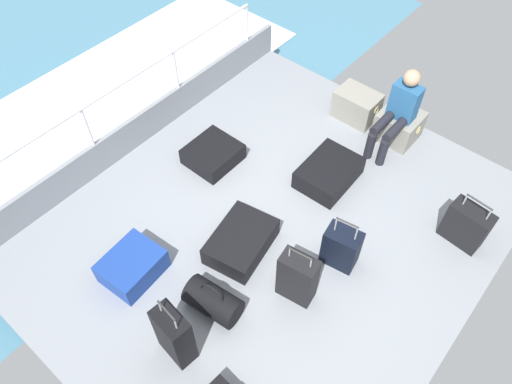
{
  "coord_description": "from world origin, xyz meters",
  "views": [
    {
      "loc": [
        1.91,
        -2.53,
        4.6
      ],
      "look_at": [
        -0.34,
        0.12,
        0.25
      ],
      "focal_mm": 34.21,
      "sensor_mm": 36.0,
      "label": 1
    }
  ],
  "objects_px": {
    "duffel_bag": "(213,301)",
    "suitcase_7": "(329,173)",
    "suitcase_5": "(466,225)",
    "suitcase_8": "(297,278)",
    "suitcase_4": "(174,335)",
    "cargo_crate_0": "(357,105)",
    "suitcase_2": "(241,241)",
    "suitcase_6": "(213,154)",
    "cargo_crate_1": "(399,125)",
    "passenger_seated": "(398,111)",
    "suitcase_0": "(341,247)",
    "suitcase_1": "(132,266)"
  },
  "relations": [
    {
      "from": "cargo_crate_0",
      "to": "suitcase_2",
      "type": "bearing_deg",
      "value": -85.27
    },
    {
      "from": "cargo_crate_1",
      "to": "suitcase_4",
      "type": "xyz_separation_m",
      "value": [
        -0.11,
        -3.88,
        0.16
      ]
    },
    {
      "from": "suitcase_8",
      "to": "duffel_bag",
      "type": "relative_size",
      "value": 1.3
    },
    {
      "from": "passenger_seated",
      "to": "suitcase_2",
      "type": "height_order",
      "value": "passenger_seated"
    },
    {
      "from": "cargo_crate_0",
      "to": "suitcase_5",
      "type": "relative_size",
      "value": 0.88
    },
    {
      "from": "suitcase_2",
      "to": "suitcase_8",
      "type": "relative_size",
      "value": 1.1
    },
    {
      "from": "cargo_crate_1",
      "to": "passenger_seated",
      "type": "xyz_separation_m",
      "value": [
        0.0,
        -0.18,
        0.38
      ]
    },
    {
      "from": "cargo_crate_1",
      "to": "suitcase_5",
      "type": "relative_size",
      "value": 0.8
    },
    {
      "from": "suitcase_7",
      "to": "suitcase_4",
      "type": "bearing_deg",
      "value": -86.87
    },
    {
      "from": "suitcase_4",
      "to": "suitcase_8",
      "type": "height_order",
      "value": "suitcase_4"
    },
    {
      "from": "suitcase_5",
      "to": "suitcase_8",
      "type": "height_order",
      "value": "suitcase_8"
    },
    {
      "from": "suitcase_8",
      "to": "suitcase_4",
      "type": "bearing_deg",
      "value": -112.01
    },
    {
      "from": "suitcase_5",
      "to": "duffel_bag",
      "type": "relative_size",
      "value": 1.14
    },
    {
      "from": "suitcase_4",
      "to": "suitcase_6",
      "type": "xyz_separation_m",
      "value": [
        -1.44,
        2.0,
        -0.24
      ]
    },
    {
      "from": "suitcase_4",
      "to": "suitcase_8",
      "type": "relative_size",
      "value": 1.12
    },
    {
      "from": "suitcase_6",
      "to": "suitcase_2",
      "type": "bearing_deg",
      "value": -33.53
    },
    {
      "from": "suitcase_7",
      "to": "duffel_bag",
      "type": "distance_m",
      "value": 2.15
    },
    {
      "from": "suitcase_7",
      "to": "suitcase_8",
      "type": "distance_m",
      "value": 1.62
    },
    {
      "from": "duffel_bag",
      "to": "suitcase_0",
      "type": "bearing_deg",
      "value": 63.52
    },
    {
      "from": "suitcase_6",
      "to": "passenger_seated",
      "type": "bearing_deg",
      "value": 47.63
    },
    {
      "from": "suitcase_8",
      "to": "suitcase_2",
      "type": "bearing_deg",
      "value": 176.45
    },
    {
      "from": "suitcase_2",
      "to": "suitcase_8",
      "type": "height_order",
      "value": "suitcase_8"
    },
    {
      "from": "passenger_seated",
      "to": "duffel_bag",
      "type": "height_order",
      "value": "passenger_seated"
    },
    {
      "from": "cargo_crate_0",
      "to": "suitcase_5",
      "type": "height_order",
      "value": "suitcase_5"
    },
    {
      "from": "suitcase_2",
      "to": "suitcase_6",
      "type": "bearing_deg",
      "value": 146.47
    },
    {
      "from": "suitcase_0",
      "to": "suitcase_2",
      "type": "bearing_deg",
      "value": -148.05
    },
    {
      "from": "duffel_bag",
      "to": "suitcase_7",
      "type": "bearing_deg",
      "value": 92.86
    },
    {
      "from": "cargo_crate_1",
      "to": "suitcase_7",
      "type": "relative_size",
      "value": 0.7
    },
    {
      "from": "suitcase_0",
      "to": "suitcase_5",
      "type": "bearing_deg",
      "value": 51.65
    },
    {
      "from": "suitcase_2",
      "to": "duffel_bag",
      "type": "distance_m",
      "value": 0.77
    },
    {
      "from": "suitcase_6",
      "to": "suitcase_8",
      "type": "distance_m",
      "value": 2.1
    },
    {
      "from": "suitcase_4",
      "to": "duffel_bag",
      "type": "height_order",
      "value": "suitcase_4"
    },
    {
      "from": "cargo_crate_1",
      "to": "suitcase_7",
      "type": "height_order",
      "value": "cargo_crate_1"
    },
    {
      "from": "suitcase_7",
      "to": "duffel_bag",
      "type": "xyz_separation_m",
      "value": [
        0.11,
        -2.15,
        0.03
      ]
    },
    {
      "from": "suitcase_1",
      "to": "suitcase_4",
      "type": "relative_size",
      "value": 0.74
    },
    {
      "from": "cargo_crate_0",
      "to": "suitcase_1",
      "type": "distance_m",
      "value": 3.6
    },
    {
      "from": "suitcase_8",
      "to": "duffel_bag",
      "type": "bearing_deg",
      "value": -128.06
    },
    {
      "from": "suitcase_5",
      "to": "suitcase_8",
      "type": "distance_m",
      "value": 1.99
    },
    {
      "from": "suitcase_5",
      "to": "suitcase_7",
      "type": "bearing_deg",
      "value": -171.55
    },
    {
      "from": "cargo_crate_1",
      "to": "suitcase_4",
      "type": "bearing_deg",
      "value": -91.56
    },
    {
      "from": "suitcase_6",
      "to": "suitcase_8",
      "type": "height_order",
      "value": "suitcase_8"
    },
    {
      "from": "suitcase_6",
      "to": "suitcase_7",
      "type": "bearing_deg",
      "value": 27.56
    },
    {
      "from": "suitcase_4",
      "to": "suitcase_6",
      "type": "relative_size",
      "value": 1.4
    },
    {
      "from": "cargo_crate_0",
      "to": "suitcase_4",
      "type": "relative_size",
      "value": 0.69
    },
    {
      "from": "suitcase_1",
      "to": "duffel_bag",
      "type": "bearing_deg",
      "value": 15.31
    },
    {
      "from": "suitcase_7",
      "to": "suitcase_8",
      "type": "xyz_separation_m",
      "value": [
        0.63,
        -1.48,
        0.19
      ]
    },
    {
      "from": "suitcase_4",
      "to": "suitcase_8",
      "type": "xyz_separation_m",
      "value": [
        0.49,
        1.2,
        -0.03
      ]
    },
    {
      "from": "cargo_crate_0",
      "to": "suitcase_6",
      "type": "distance_m",
      "value": 2.07
    },
    {
      "from": "suitcase_5",
      "to": "suitcase_7",
      "type": "distance_m",
      "value": 1.65
    },
    {
      "from": "suitcase_6",
      "to": "suitcase_5",
      "type": "bearing_deg",
      "value": 17.45
    }
  ]
}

